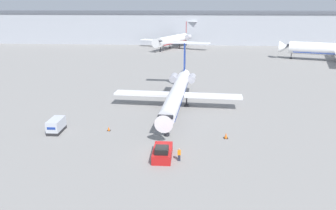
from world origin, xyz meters
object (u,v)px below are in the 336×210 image
Objects in this scene: airplane_main at (177,91)px; airplane_parked_far_right at (174,40)px; worker_near_tug at (179,154)px; luggage_cart at (56,125)px; traffic_cone_right at (226,136)px; traffic_cone_left at (109,129)px; pushback_tug at (162,152)px.

airplane_main is 1.08× the size of airplane_parked_far_right.
airplane_parked_far_right reaches higher than worker_near_tug.
airplane_parked_far_right is (12.79, 93.54, 2.65)m from luggage_cart.
traffic_cone_right is 0.03× the size of airplane_parked_far_right.
traffic_cone_left is 0.02× the size of airplane_parked_far_right.
pushback_tug is at bearing -43.12° from traffic_cone_left.
pushback_tug is 1.32× the size of luggage_cart.
worker_near_tug is at bearing -20.29° from pushback_tug.
pushback_tug is at bearing -23.93° from luggage_cart.
traffic_cone_left is 92.78m from airplane_parked_far_right.
worker_near_tug is 2.56× the size of traffic_cone_left.
traffic_cone_left is at bearing 174.37° from traffic_cone_right.
traffic_cone_left is at bearing 140.40° from worker_near_tug.
worker_near_tug is 9.83m from traffic_cone_right.
traffic_cone_right reaches higher than traffic_cone_left.
pushback_tug is 2.88× the size of worker_near_tug.
airplane_parked_far_right reaches higher than airplane_main.
traffic_cone_right is at bearing -61.88° from airplane_main.
worker_near_tug reaches higher than traffic_cone_left.
airplane_parked_far_right is at bearing 93.37° from worker_near_tug.
airplane_parked_far_right reaches higher than traffic_cone_left.
airplane_parked_far_right is at bearing 82.21° from luggage_cart.
airplane_main is 22.25m from luggage_cart.
luggage_cart is 25.24m from traffic_cone_right.
luggage_cart reaches higher than traffic_cone_right.
airplane_parked_far_right is at bearing 97.51° from traffic_cone_right.
luggage_cart reaches higher than pushback_tug.
worker_near_tug is (1.12, -21.57, -2.16)m from airplane_main.
airplane_main is 6.76× the size of pushback_tug.
traffic_cone_right is (8.57, 6.62, -0.29)m from pushback_tug.
traffic_cone_right is (7.57, -14.16, -2.64)m from airplane_main.
airplane_main is 8.93× the size of luggage_cart.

